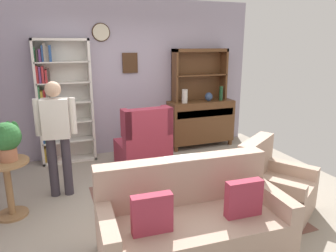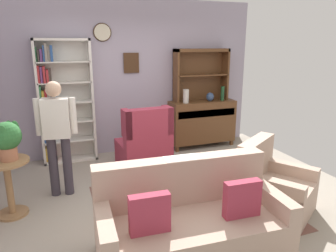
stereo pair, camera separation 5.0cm
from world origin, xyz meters
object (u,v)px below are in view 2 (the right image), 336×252
at_px(vase_round, 210,97).
at_px(coffee_table, 156,187).
at_px(book_stack, 164,180).
at_px(bookshelf, 62,101).
at_px(couch_floral, 190,224).
at_px(armchair_floral, 273,189).
at_px(potted_plant_large, 7,138).
at_px(vase_tall, 186,96).
at_px(bottle_wine, 222,93).
at_px(wingback_chair, 145,146).
at_px(plant_stand, 8,182).
at_px(person_reading, 57,131).
at_px(sideboard, 202,121).
at_px(sideboard_hutch, 201,68).

bearing_deg(vase_round, coffee_table, -130.44).
bearing_deg(book_stack, bookshelf, 113.58).
distance_m(couch_floral, armchair_floral, 1.34).
bearing_deg(potted_plant_large, bookshelf, 68.39).
bearing_deg(bookshelf, vase_round, -3.16).
xyz_separation_m(vase_tall, coffee_table, (-1.29, -2.11, -0.70)).
relative_size(couch_floral, coffee_table, 2.30).
bearing_deg(bottle_wine, wingback_chair, -160.41).
bearing_deg(bookshelf, plant_stand, -112.89).
xyz_separation_m(plant_stand, person_reading, (0.60, 0.35, 0.48)).
relative_size(sideboard, sideboard_hutch, 1.18).
distance_m(sideboard, book_stack, 2.77).
xyz_separation_m(sideboard_hutch, person_reading, (-2.73, -1.35, -0.65)).
distance_m(vase_round, plant_stand, 3.82).
relative_size(plant_stand, coffee_table, 0.87).
bearing_deg(vase_tall, book_stack, -119.04).
height_order(bottle_wine, person_reading, person_reading).
relative_size(armchair_floral, person_reading, 0.68).
xyz_separation_m(potted_plant_large, person_reading, (0.55, 0.34, -0.06)).
distance_m(vase_round, potted_plant_large, 3.73).
bearing_deg(vase_tall, vase_round, 1.49).
relative_size(bottle_wine, wingback_chair, 0.27).
bearing_deg(person_reading, book_stack, -41.84).
height_order(sideboard, armchair_floral, sideboard).
bearing_deg(potted_plant_large, vase_tall, 27.40).
height_order(bookshelf, person_reading, bookshelf).
bearing_deg(couch_floral, sideboard, 61.97).
height_order(sideboard_hutch, armchair_floral, sideboard_hutch).
relative_size(sideboard, couch_floral, 0.71).
bearing_deg(bookshelf, armchair_floral, -49.25).
bearing_deg(bottle_wine, bookshelf, 176.68).
distance_m(couch_floral, plant_stand, 2.23).
bearing_deg(sideboard, plant_stand, -154.44).
height_order(sideboard, book_stack, sideboard).
relative_size(wingback_chair, person_reading, 0.67).
bearing_deg(potted_plant_large, coffee_table, -20.85).
distance_m(potted_plant_large, person_reading, 0.64).
bearing_deg(person_reading, plant_stand, -149.51).
distance_m(vase_tall, plant_stand, 3.36).
distance_m(bottle_wine, book_stack, 3.00).
distance_m(plant_stand, potted_plant_large, 0.54).
bearing_deg(vase_round, book_stack, -128.28).
bearing_deg(couch_floral, vase_round, 59.50).
bearing_deg(wingback_chair, potted_plant_large, -155.63).
bearing_deg(couch_floral, plant_stand, 141.50).
xyz_separation_m(sideboard_hutch, book_stack, (-1.60, -2.37, -1.10)).
height_order(bookshelf, potted_plant_large, bookshelf).
height_order(sideboard_hutch, plant_stand, sideboard_hutch).
xyz_separation_m(wingback_chair, coffee_table, (-0.28, -1.46, -0.03)).
bearing_deg(bottle_wine, sideboard, 167.11).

